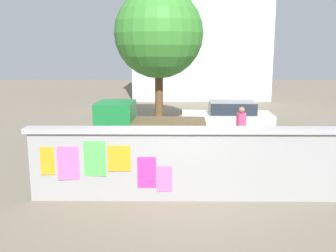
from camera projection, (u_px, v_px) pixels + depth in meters
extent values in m
plane|color=#6B6051|center=(179.00, 131.00, 17.20)|extent=(60.00, 60.00, 0.00)
cube|color=gray|center=(185.00, 166.00, 9.20)|extent=(7.32, 0.30, 1.64)
cube|color=#989898|center=(185.00, 130.00, 9.03)|extent=(7.52, 0.42, 0.12)
cube|color=orange|center=(47.00, 161.00, 9.04)|extent=(0.33, 0.02, 0.67)
cube|color=#F9599E|center=(68.00, 163.00, 9.04)|extent=(0.50, 0.04, 0.80)
cube|color=#4CD84C|center=(95.00, 159.00, 9.02)|extent=(0.51, 0.03, 0.84)
cube|color=orange|center=(119.00, 159.00, 9.01)|extent=(0.54, 0.02, 0.61)
cube|color=#F42D8C|center=(147.00, 172.00, 9.07)|extent=(0.44, 0.02, 0.74)
cube|color=#F9599E|center=(165.00, 179.00, 9.10)|extent=(0.36, 0.02, 0.61)
cylinder|color=black|center=(110.00, 150.00, 12.51)|extent=(0.71, 0.23, 0.70)
cylinder|color=black|center=(117.00, 141.00, 13.79)|extent=(0.71, 0.23, 0.70)
cylinder|color=black|center=(187.00, 152.00, 12.37)|extent=(0.71, 0.23, 0.70)
cylinder|color=black|center=(187.00, 142.00, 13.65)|extent=(0.71, 0.23, 0.70)
cube|color=#197233|center=(116.00, 124.00, 13.00)|extent=(1.27, 1.56, 1.50)
cube|color=brown|center=(169.00, 133.00, 12.96)|extent=(2.47, 1.61, 0.90)
cylinder|color=black|center=(198.00, 130.00, 15.93)|extent=(0.61, 0.20, 0.60)
cylinder|color=black|center=(197.00, 123.00, 17.36)|extent=(0.61, 0.20, 0.60)
cylinder|color=black|center=(259.00, 131.00, 15.83)|extent=(0.61, 0.20, 0.60)
cylinder|color=black|center=(253.00, 124.00, 17.26)|extent=(0.61, 0.20, 0.60)
cube|color=silver|center=(227.00, 120.00, 16.53)|extent=(3.85, 1.82, 0.60)
cube|color=#262D38|center=(232.00, 107.00, 16.42)|extent=(1.95, 1.60, 0.50)
cylinder|color=black|center=(259.00, 170.00, 10.64)|extent=(0.60, 0.12, 0.60)
cylinder|color=black|center=(212.00, 170.00, 10.61)|extent=(0.60, 0.14, 0.60)
cube|color=#1933A5|center=(236.00, 160.00, 10.57)|extent=(1.01, 0.27, 0.32)
cube|color=black|center=(229.00, 154.00, 10.53)|extent=(0.57, 0.24, 0.10)
cube|color=#262626|center=(257.00, 151.00, 10.53)|extent=(0.06, 0.56, 0.03)
cylinder|color=black|center=(268.00, 159.00, 11.65)|extent=(0.66, 0.11, 0.66)
cylinder|color=black|center=(304.00, 160.00, 11.53)|extent=(0.66, 0.11, 0.66)
cube|color=#1933A5|center=(286.00, 153.00, 11.55)|extent=(0.95, 0.14, 0.06)
cylinder|color=#1933A5|center=(292.00, 146.00, 11.50)|extent=(0.03, 0.03, 0.40)
cube|color=black|center=(292.00, 140.00, 11.46)|extent=(0.21, 0.10, 0.05)
cube|color=black|center=(270.00, 141.00, 11.54)|extent=(0.09, 0.44, 0.03)
cylinder|color=#3F994C|center=(242.00, 142.00, 13.44)|extent=(0.12, 0.12, 0.80)
cylinder|color=#3F994C|center=(239.00, 141.00, 13.61)|extent=(0.12, 0.12, 0.80)
cylinder|color=#D83F72|center=(241.00, 122.00, 13.39)|extent=(0.43, 0.43, 0.60)
sphere|color=#8C664C|center=(242.00, 110.00, 13.31)|extent=(0.22, 0.22, 0.22)
cylinder|color=brown|center=(159.00, 96.00, 18.19)|extent=(0.38, 0.38, 2.85)
sphere|color=#357E2C|center=(159.00, 33.00, 17.64)|extent=(4.10, 4.10, 4.10)
cube|color=silver|center=(200.00, 39.00, 29.10)|extent=(9.68, 5.94, 8.63)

